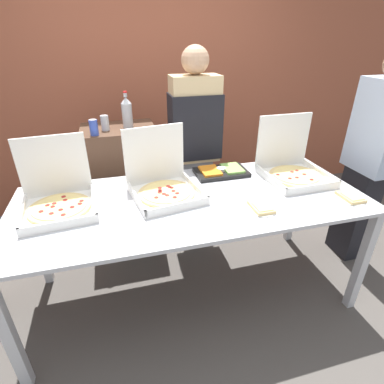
{
  "coord_description": "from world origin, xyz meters",
  "views": [
    {
      "loc": [
        -0.46,
        -1.7,
        1.84
      ],
      "look_at": [
        0.0,
        0.0,
        0.91
      ],
      "focal_mm": 28.0,
      "sensor_mm": 36.0,
      "label": 1
    }
  ],
  "objects_px": {
    "pizza_box_far_left": "(164,183)",
    "paper_plate_front_center": "(261,207)",
    "soda_bottle": "(127,112)",
    "paper_plate_front_left": "(350,197)",
    "soda_can_silver": "(105,123)",
    "pizza_box_far_right": "(292,167)",
    "veggie_tray": "(221,171)",
    "soda_can_colored": "(94,127)",
    "person_guest_cap": "(369,161)",
    "person_server_vest": "(195,143)",
    "pizza_box_near_right": "(58,197)"
  },
  "relations": [
    {
      "from": "pizza_box_far_left",
      "to": "paper_plate_front_center",
      "type": "distance_m",
      "value": 0.67
    },
    {
      "from": "pizza_box_far_left",
      "to": "soda_bottle",
      "type": "distance_m",
      "value": 0.85
    },
    {
      "from": "paper_plate_front_left",
      "to": "soda_can_silver",
      "type": "bearing_deg",
      "value": 143.59
    },
    {
      "from": "pizza_box_far_right",
      "to": "veggie_tray",
      "type": "xyz_separation_m",
      "value": [
        -0.51,
        0.19,
        -0.06
      ]
    },
    {
      "from": "veggie_tray",
      "to": "paper_plate_front_left",
      "type": "bearing_deg",
      "value": -41.18
    },
    {
      "from": "soda_can_colored",
      "to": "soda_can_silver",
      "type": "bearing_deg",
      "value": 53.84
    },
    {
      "from": "pizza_box_far_right",
      "to": "person_guest_cap",
      "type": "bearing_deg",
      "value": -2.24
    },
    {
      "from": "pizza_box_far_left",
      "to": "soda_can_silver",
      "type": "height_order",
      "value": "pizza_box_far_left"
    },
    {
      "from": "pizza_box_far_right",
      "to": "soda_bottle",
      "type": "bearing_deg",
      "value": 145.54
    },
    {
      "from": "paper_plate_front_center",
      "to": "soda_can_colored",
      "type": "height_order",
      "value": "soda_can_colored"
    },
    {
      "from": "pizza_box_far_right",
      "to": "pizza_box_far_left",
      "type": "bearing_deg",
      "value": 179.69
    },
    {
      "from": "pizza_box_far_left",
      "to": "paper_plate_front_left",
      "type": "distance_m",
      "value": 1.26
    },
    {
      "from": "pizza_box_far_right",
      "to": "paper_plate_front_center",
      "type": "bearing_deg",
      "value": -140.51
    },
    {
      "from": "person_server_vest",
      "to": "pizza_box_near_right",
      "type": "bearing_deg",
      "value": 30.14
    },
    {
      "from": "pizza_box_near_right",
      "to": "soda_can_silver",
      "type": "relative_size",
      "value": 3.9
    },
    {
      "from": "pizza_box_far_right",
      "to": "paper_plate_front_center",
      "type": "height_order",
      "value": "pizza_box_far_right"
    },
    {
      "from": "person_server_vest",
      "to": "person_guest_cap",
      "type": "relative_size",
      "value": 1.01
    },
    {
      "from": "soda_can_silver",
      "to": "person_guest_cap",
      "type": "height_order",
      "value": "person_guest_cap"
    },
    {
      "from": "pizza_box_near_right",
      "to": "pizza_box_far_right",
      "type": "distance_m",
      "value": 1.67
    },
    {
      "from": "paper_plate_front_center",
      "to": "veggie_tray",
      "type": "bearing_deg",
      "value": 95.76
    },
    {
      "from": "pizza_box_far_right",
      "to": "person_server_vest",
      "type": "bearing_deg",
      "value": 135.53
    },
    {
      "from": "pizza_box_near_right",
      "to": "person_guest_cap",
      "type": "height_order",
      "value": "person_guest_cap"
    },
    {
      "from": "paper_plate_front_left",
      "to": "veggie_tray",
      "type": "relative_size",
      "value": 0.49
    },
    {
      "from": "pizza_box_near_right",
      "to": "soda_can_colored",
      "type": "bearing_deg",
      "value": 63.37
    },
    {
      "from": "paper_plate_front_center",
      "to": "soda_can_colored",
      "type": "distance_m",
      "value": 1.43
    },
    {
      "from": "soda_can_silver",
      "to": "person_server_vest",
      "type": "relative_size",
      "value": 0.07
    },
    {
      "from": "paper_plate_front_center",
      "to": "soda_bottle",
      "type": "height_order",
      "value": "soda_bottle"
    },
    {
      "from": "soda_bottle",
      "to": "soda_can_silver",
      "type": "distance_m",
      "value": 0.21
    },
    {
      "from": "soda_bottle",
      "to": "soda_can_silver",
      "type": "relative_size",
      "value": 2.4
    },
    {
      "from": "soda_bottle",
      "to": "person_server_vest",
      "type": "height_order",
      "value": "person_server_vest"
    },
    {
      "from": "pizza_box_far_left",
      "to": "soda_can_silver",
      "type": "xyz_separation_m",
      "value": [
        -0.35,
        0.73,
        0.26
      ]
    },
    {
      "from": "paper_plate_front_left",
      "to": "soda_can_colored",
      "type": "xyz_separation_m",
      "value": [
        -1.62,
        1.02,
        0.32
      ]
    },
    {
      "from": "person_guest_cap",
      "to": "person_server_vest",
      "type": "bearing_deg",
      "value": 65.96
    },
    {
      "from": "veggie_tray",
      "to": "person_guest_cap",
      "type": "distance_m",
      "value": 1.23
    },
    {
      "from": "soda_bottle",
      "to": "soda_can_colored",
      "type": "height_order",
      "value": "soda_bottle"
    },
    {
      "from": "pizza_box_far_left",
      "to": "pizza_box_far_right",
      "type": "distance_m",
      "value": 1.0
    },
    {
      "from": "pizza_box_far_left",
      "to": "soda_bottle",
      "type": "xyz_separation_m",
      "value": [
        -0.16,
        0.78,
        0.32
      ]
    },
    {
      "from": "pizza_box_near_right",
      "to": "person_guest_cap",
      "type": "bearing_deg",
      "value": -5.29
    },
    {
      "from": "soda_bottle",
      "to": "person_guest_cap",
      "type": "relative_size",
      "value": 0.17
    },
    {
      "from": "person_guest_cap",
      "to": "pizza_box_far_right",
      "type": "bearing_deg",
      "value": 89.01
    },
    {
      "from": "pizza_box_far_left",
      "to": "person_server_vest",
      "type": "distance_m",
      "value": 0.71
    },
    {
      "from": "pizza_box_near_right",
      "to": "paper_plate_front_left",
      "type": "relative_size",
      "value": 2.42
    },
    {
      "from": "soda_bottle",
      "to": "soda_can_colored",
      "type": "relative_size",
      "value": 2.4
    },
    {
      "from": "veggie_tray",
      "to": "soda_bottle",
      "type": "bearing_deg",
      "value": 138.69
    },
    {
      "from": "veggie_tray",
      "to": "person_guest_cap",
      "type": "relative_size",
      "value": 0.23
    },
    {
      "from": "paper_plate_front_center",
      "to": "person_guest_cap",
      "type": "relative_size",
      "value": 0.12
    },
    {
      "from": "soda_bottle",
      "to": "soda_can_silver",
      "type": "height_order",
      "value": "soda_bottle"
    },
    {
      "from": "pizza_box_far_right",
      "to": "soda_bottle",
      "type": "xyz_separation_m",
      "value": [
        -1.16,
        0.76,
        0.32
      ]
    },
    {
      "from": "pizza_box_near_right",
      "to": "soda_can_colored",
      "type": "height_order",
      "value": "pizza_box_near_right"
    },
    {
      "from": "pizza_box_near_right",
      "to": "paper_plate_front_left",
      "type": "height_order",
      "value": "pizza_box_near_right"
    }
  ]
}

